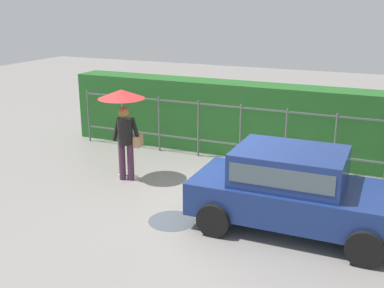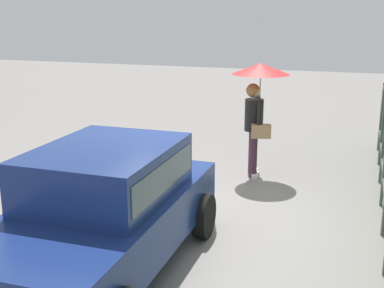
# 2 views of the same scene
# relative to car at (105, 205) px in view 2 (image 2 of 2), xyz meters

# --- Properties ---
(ground_plane) EXTENTS (40.00, 40.00, 0.00)m
(ground_plane) POSITION_rel_car_xyz_m (-1.61, 0.37, -0.80)
(ground_plane) COLOR gray
(car) EXTENTS (3.76, 1.89, 1.48)m
(car) POSITION_rel_car_xyz_m (0.00, 0.00, 0.00)
(car) COLOR navy
(car) RESTS_ON ground
(pedestrian) EXTENTS (1.05, 1.05, 2.08)m
(pedestrian) POSITION_rel_car_xyz_m (-4.07, 0.93, 0.77)
(pedestrian) COLOR #47283D
(pedestrian) RESTS_ON ground
(puddle_near) EXTENTS (0.90, 0.90, 0.00)m
(puddle_near) POSITION_rel_car_xyz_m (-2.10, -0.63, -0.80)
(puddle_near) COLOR #4C545B
(puddle_near) RESTS_ON ground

